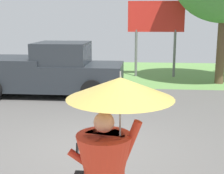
# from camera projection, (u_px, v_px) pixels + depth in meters

# --- Properties ---
(ground_plane) EXTENTS (40.00, 22.00, 0.20)m
(ground_plane) POSITION_uv_depth(u_px,v_px,m) (108.00, 111.00, 9.63)
(ground_plane) COLOR #565451
(monk_pedestrian) EXTENTS (1.13, 1.11, 2.13)m
(monk_pedestrian) POSITION_uv_depth(u_px,v_px,m) (109.00, 162.00, 3.41)
(monk_pedestrian) COLOR #B22D1E
(monk_pedestrian) RESTS_ON ground_plane
(pickup_truck) EXTENTS (5.20, 2.28, 1.88)m
(pickup_truck) POSITION_uv_depth(u_px,v_px,m) (50.00, 71.00, 11.35)
(pickup_truck) COLOR #23282D
(pickup_truck) RESTS_ON ground_plane
(roadside_billboard) EXTENTS (2.60, 0.12, 3.50)m
(roadside_billboard) POSITION_uv_depth(u_px,v_px,m) (156.00, 22.00, 14.76)
(roadside_billboard) COLOR slate
(roadside_billboard) RESTS_ON ground_plane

